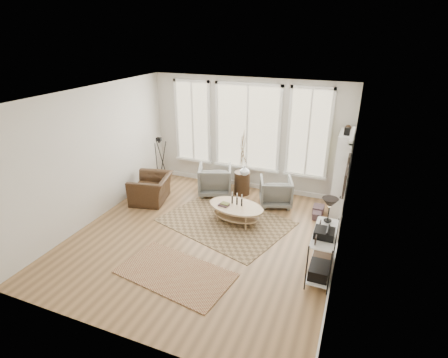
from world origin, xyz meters
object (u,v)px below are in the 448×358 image
at_px(bookcase, 342,173).
at_px(accent_chair, 151,189).
at_px(armchair_right, 276,192).
at_px(coffee_table, 236,209).
at_px(side_table, 242,165).
at_px(armchair_left, 215,180).
at_px(low_shelf, 323,248).

height_order(bookcase, accent_chair, bookcase).
bearing_deg(armchair_right, coffee_table, 42.46).
xyz_separation_m(bookcase, armchair_right, (-1.44, -0.25, -0.61)).
height_order(bookcase, coffee_table, bookcase).
bearing_deg(side_table, coffee_table, -76.53).
distance_m(coffee_table, side_table, 1.55).
relative_size(armchair_left, side_table, 0.50).
relative_size(coffee_table, side_table, 0.82).
relative_size(low_shelf, accent_chair, 1.29).
bearing_deg(bookcase, low_shelf, -91.28).
height_order(armchair_right, accent_chair, armchair_right).
bearing_deg(accent_chair, side_table, 108.82).
xyz_separation_m(low_shelf, armchair_left, (-2.99, 2.31, -0.13)).
relative_size(bookcase, side_table, 1.22).
bearing_deg(armchair_right, armchair_left, -20.70).
height_order(low_shelf, armchair_left, low_shelf).
bearing_deg(armchair_left, accent_chair, 16.27).
bearing_deg(coffee_table, bookcase, 34.23).
distance_m(bookcase, armchair_right, 1.58).
bearing_deg(accent_chair, low_shelf, 59.76).
xyz_separation_m(armchair_left, armchair_right, (1.61, -0.04, -0.04)).
distance_m(coffee_table, armchair_left, 1.55).
height_order(armchair_left, accent_chair, armchair_left).
height_order(coffee_table, side_table, side_table).
xyz_separation_m(bookcase, low_shelf, (-0.06, -2.52, -0.44)).
distance_m(armchair_right, accent_chair, 3.06).
relative_size(coffee_table, armchair_left, 1.63).
relative_size(side_table, accent_chair, 1.66).
distance_m(armchair_left, armchair_right, 1.61).
height_order(low_shelf, accent_chair, low_shelf).
xyz_separation_m(coffee_table, armchair_right, (0.61, 1.14, 0.03)).
bearing_deg(accent_chair, coffee_table, 71.88).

